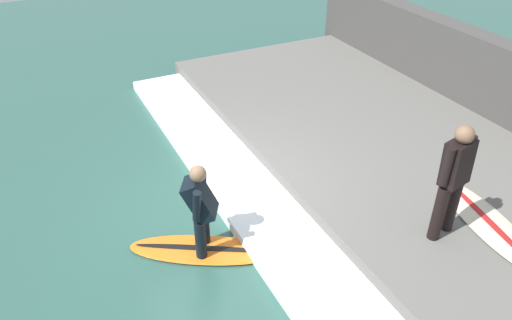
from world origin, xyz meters
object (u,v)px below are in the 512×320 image
surfboard_waiting_near (488,223)px  surfer_waiting_near (454,176)px  surfboard_riding (204,250)px  surfer_riding (200,205)px

surfboard_waiting_near → surfer_waiting_near: bearing=166.7°
surfboard_riding → surfer_waiting_near: (2.87, -1.45, 1.26)m
surfer_waiting_near → surfboard_waiting_near: 1.16m
surfer_waiting_near → surfboard_waiting_near: bearing=-13.3°
surfer_riding → surfer_waiting_near: surfer_waiting_near is taller
surfer_riding → surfer_waiting_near: size_ratio=0.83×
surfer_riding → surfboard_waiting_near: 3.96m
surfer_riding → surfer_waiting_near: bearing=-26.8°
surfboard_waiting_near → surfboard_riding: bearing=155.8°
surfboard_riding → surfer_riding: (0.00, 0.00, 0.78)m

